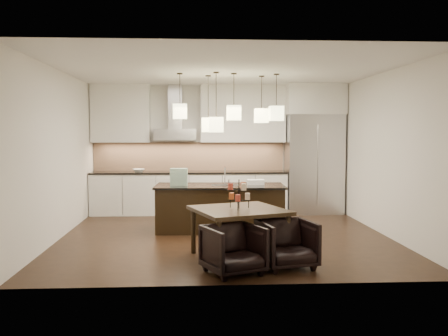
{
  "coord_description": "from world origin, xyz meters",
  "views": [
    {
      "loc": [
        -0.51,
        -8.39,
        1.76
      ],
      "look_at": [
        0.0,
        0.2,
        1.15
      ],
      "focal_mm": 40.0,
      "sensor_mm": 36.0,
      "label": 1
    }
  ],
  "objects": [
    {
      "name": "wall_right",
      "position": [
        2.76,
        0.0,
        1.4
      ],
      "size": [
        0.02,
        5.5,
        2.8
      ],
      "primitive_type": "cube",
      "color": "silver",
      "rests_on": "ground"
    },
    {
      "name": "pendant_a",
      "position": [
        -0.76,
        0.45,
        2.13
      ],
      "size": [
        0.24,
        0.24,
        0.26
      ],
      "primitive_type": "cube",
      "color": "#F5F0A8",
      "rests_on": "ceiling"
    },
    {
      "name": "faucet",
      "position": [
        0.04,
        0.59,
        0.99
      ],
      "size": [
        0.1,
        0.22,
        0.34
      ],
      "primitive_type": null,
      "rotation": [
        0.0,
        0.0,
        -0.05
      ],
      "color": "silver",
      "rests_on": "island_top"
    },
    {
      "name": "countertop",
      "position": [
        -0.62,
        2.43,
        0.9
      ],
      "size": [
        4.21,
        0.66,
        0.04
      ],
      "primitive_type": "cube",
      "color": "black",
      "rests_on": "lower_cabinets"
    },
    {
      "name": "armchair_right",
      "position": [
        0.69,
        -2.04,
        0.31
      ],
      "size": [
        0.8,
        0.82,
        0.63
      ],
      "primitive_type": "imported",
      "rotation": [
        0.0,
        0.0,
        0.22
      ],
      "color": "black",
      "rests_on": "floor"
    },
    {
      "name": "wall_back",
      "position": [
        0.0,
        2.76,
        1.4
      ],
      "size": [
        5.5,
        0.02,
        2.8
      ],
      "primitive_type": "cube",
      "color": "silver",
      "rests_on": "ground"
    },
    {
      "name": "island_top",
      "position": [
        -0.05,
        0.5,
        0.8
      ],
      "size": [
        2.35,
        1.07,
        0.04
      ],
      "primitive_type": "cube",
      "rotation": [
        0.0,
        0.0,
        -0.05
      ],
      "color": "black",
      "rests_on": "island_body"
    },
    {
      "name": "wall_front",
      "position": [
        0.0,
        -2.76,
        1.4
      ],
      "size": [
        5.5,
        0.02,
        2.8
      ],
      "primitive_type": "cube",
      "color": "silver",
      "rests_on": "ground"
    },
    {
      "name": "fridge_panel",
      "position": [
        2.1,
        2.38,
        2.47
      ],
      "size": [
        1.26,
        0.72,
        0.65
      ],
      "primitive_type": "cube",
      "color": "silver",
      "rests_on": "refrigerator"
    },
    {
      "name": "candle_b",
      "position": [
        0.01,
        -1.41,
        0.87
      ],
      "size": [
        0.09,
        0.09,
        0.09
      ],
      "primitive_type": "cylinder",
      "rotation": [
        0.0,
        0.0,
        0.33
      ],
      "color": "#CC5B27",
      "rests_on": "candelabra"
    },
    {
      "name": "upper_cab_right",
      "position": [
        0.55,
        2.57,
        2.17
      ],
      "size": [
        1.85,
        0.35,
        1.25
      ],
      "primitive_type": "cube",
      "color": "silver",
      "rests_on": "wall_back"
    },
    {
      "name": "candle_e",
      "position": [
        -0.01,
        -1.52,
        1.02
      ],
      "size": [
        0.09,
        0.09,
        0.09
      ],
      "primitive_type": "cylinder",
      "rotation": [
        0.0,
        0.0,
        0.33
      ],
      "color": "#AD3829",
      "rests_on": "candelabra"
    },
    {
      "name": "upper_cab_left",
      "position": [
        -2.1,
        2.57,
        2.17
      ],
      "size": [
        1.25,
        0.35,
        1.25
      ],
      "primitive_type": "cube",
      "color": "silver",
      "rests_on": "wall_back"
    },
    {
      "name": "food_container",
      "position": [
        0.59,
        0.55,
        0.87
      ],
      "size": [
        0.31,
        0.23,
        0.09
      ],
      "primitive_type": "cube",
      "rotation": [
        0.0,
        0.0,
        -0.05
      ],
      "color": "silver",
      "rests_on": "island_top"
    },
    {
      "name": "floor",
      "position": [
        0.0,
        0.0,
        -0.01
      ],
      "size": [
        5.5,
        5.5,
        0.02
      ],
      "primitive_type": "cube",
      "color": "black",
      "rests_on": "ground"
    },
    {
      "name": "ceiling",
      "position": [
        0.0,
        0.0,
        2.81
      ],
      "size": [
        5.5,
        5.5,
        0.02
      ],
      "primitive_type": "cube",
      "color": "white",
      "rests_on": "wall_back"
    },
    {
      "name": "pendant_e",
      "position": [
        0.95,
        0.44,
        2.1
      ],
      "size": [
        0.24,
        0.24,
        0.26
      ],
      "primitive_type": "cube",
      "color": "#F5F0A8",
      "rests_on": "ceiling"
    },
    {
      "name": "hood_chimney",
      "position": [
        -0.93,
        2.59,
        2.32
      ],
      "size": [
        0.3,
        0.28,
        0.96
      ],
      "primitive_type": "cube",
      "color": "#B7B7BA",
      "rests_on": "hood_canopy"
    },
    {
      "name": "fruit_bowl",
      "position": [
        -1.71,
        2.38,
        0.95
      ],
      "size": [
        0.29,
        0.29,
        0.06
      ],
      "primitive_type": "imported",
      "rotation": [
        0.0,
        0.0,
        0.11
      ],
      "color": "silver",
      "rests_on": "countertop"
    },
    {
      "name": "hood_canopy",
      "position": [
        -0.93,
        2.48,
        1.72
      ],
      "size": [
        0.9,
        0.52,
        0.24
      ],
      "primitive_type": "cube",
      "color": "#B7B7BA",
      "rests_on": "wall_back"
    },
    {
      "name": "candle_d",
      "position": [
        0.18,
        -1.39,
        1.02
      ],
      "size": [
        0.09,
        0.09,
        0.09
      ],
      "primitive_type": "cylinder",
      "rotation": [
        0.0,
        0.0,
        0.33
      ],
      "color": "#CC5B27",
      "rests_on": "candelabra"
    },
    {
      "name": "tote_bag",
      "position": [
        -0.79,
        0.49,
        0.97
      ],
      "size": [
        0.31,
        0.17,
        0.3
      ],
      "primitive_type": "cube",
      "rotation": [
        0.0,
        0.0,
        -0.05
      ],
      "color": "#226236",
      "rests_on": "island_top"
    },
    {
      "name": "pendant_b",
      "position": [
        -0.26,
        0.76,
        1.9
      ],
      "size": [
        0.24,
        0.24,
        0.26
      ],
      "primitive_type": "cube",
      "color": "#F5F0A8",
      "rests_on": "ceiling"
    },
    {
      "name": "pendant_c",
      "position": [
        0.18,
        0.39,
        2.11
      ],
      "size": [
        0.24,
        0.24,
        0.26
      ],
      "primitive_type": "cube",
      "color": "#F5F0A8",
      "rests_on": "ceiling"
    },
    {
      "name": "wall_left",
      "position": [
        -2.76,
        0.0,
        1.4
      ],
      "size": [
        0.02,
        5.5,
        2.8
      ],
      "primitive_type": "cube",
      "color": "silver",
      "rests_on": "ground"
    },
    {
      "name": "refrigerator",
      "position": [
        2.1,
        2.38,
        1.07
      ],
      "size": [
        1.2,
        0.72,
        2.15
      ],
      "primitive_type": "cube",
      "color": "#B7B7BA",
      "rests_on": "floor"
    },
    {
      "name": "candle_c",
      "position": [
        0.08,
        -1.63,
        0.87
      ],
      "size": [
        0.09,
        0.09,
        0.09
      ],
      "primitive_type": "cylinder",
      "rotation": [
        0.0,
        0.0,
        0.33
      ],
      "color": "#AD3829",
      "rests_on": "candelabra"
    },
    {
      "name": "island_body",
      "position": [
        -0.05,
        0.5,
        0.39
      ],
      "size": [
        2.27,
        0.99,
        0.79
      ],
      "primitive_type": "cube",
      "rotation": [
        0.0,
        0.0,
        -0.05
      ],
      "color": "black",
      "rests_on": "floor"
    },
    {
      "name": "pendant_d",
      "position": [
        0.72,
        0.76,
        2.07
      ],
      "size": [
        0.24,
        0.24,
        0.26
      ],
      "primitive_type": "cube",
      "color": "#F5F0A8",
      "rests_on": "ceiling"
    },
    {
      "name": "armchair_left",
      "position": [
        -0.03,
        -2.29,
        0.31
      ],
      "size": [
        0.87,
        0.88,
        0.61
      ],
      "primitive_type": "imported",
      "rotation": [
        0.0,
        0.0,
        0.42
      ],
      "color": "black",
      "rests_on": "floor"
    },
    {
      "name": "pendant_f",
      "position": [
        -0.13,
        0.25,
        1.9
      ],
      "size": [
        0.24,
        0.24,
        0.26
      ],
      "primitive_type": "cube",
      "color": "#F5F0A8",
      "rests_on": "ceiling"
    },
    {
      "name": "backsplash",
      "position": [
        -0.62,
        2.73,
        1.24
      ],
      "size": [
        4.21,
        0.02,
        0.63
      ],
      "primitive_type": "cube",
      "color": "tan",
      "rests_on": "countertop"
    },
    {
      "name": "candle_f",
      "position": [
        0.17,
        -1.61,
        1.02
      ],
      "size": [
        0.09,
        0.09,
        0.09
      ],
      "primitive_type": "cylinder",
      "rotation": [
        0.0,
        0.0,
        0.33
      ],
      "color": "beige",
      "rests_on": "candelabra"
    },
    {
      "name": "dining_table",
      "position": [
        0.11,
        -1.5,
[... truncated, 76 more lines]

